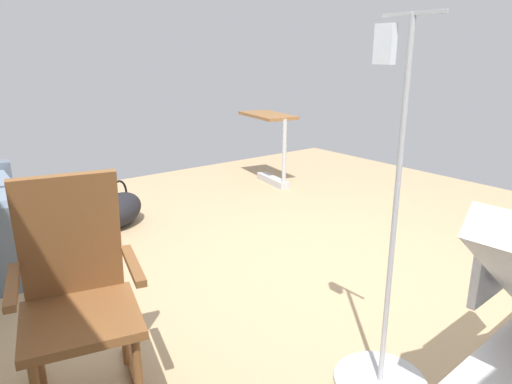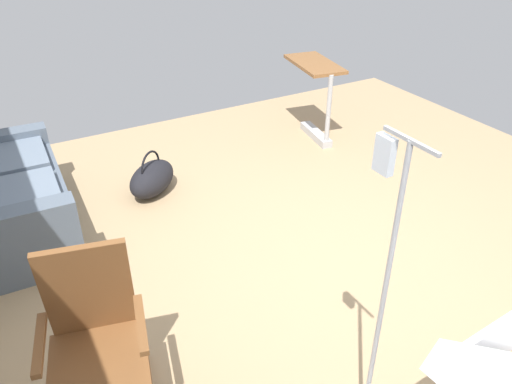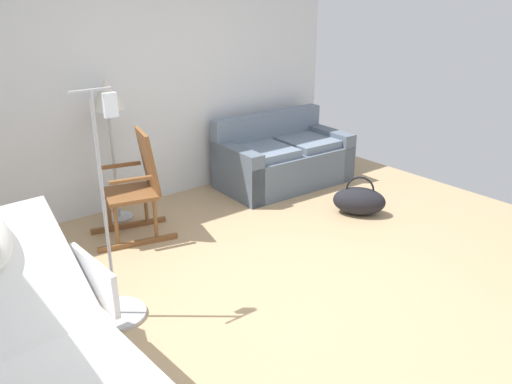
# 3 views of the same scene
# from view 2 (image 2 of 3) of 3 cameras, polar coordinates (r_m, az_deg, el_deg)

# --- Properties ---
(ground_plane) EXTENTS (6.57, 6.57, 0.00)m
(ground_plane) POSITION_cam_2_polar(r_m,az_deg,el_deg) (3.92, 8.14, -8.52)
(ground_plane) COLOR tan
(couch) EXTENTS (1.63, 0.91, 0.85)m
(couch) POSITION_cam_2_polar(r_m,az_deg,el_deg) (4.57, -26.34, -0.82)
(couch) COLOR slate
(couch) RESTS_ON ground
(rocking_chair) EXTENTS (0.85, 0.64, 1.05)m
(rocking_chair) POSITION_cam_2_polar(r_m,az_deg,el_deg) (2.78, -17.47, -15.90)
(rocking_chair) COLOR brown
(rocking_chair) RESTS_ON ground
(overbed_table) EXTENTS (0.87, 0.53, 0.84)m
(overbed_table) POSITION_cam_2_polar(r_m,az_deg,el_deg) (5.76, 6.79, 11.15)
(overbed_table) COLOR #B2B5BA
(overbed_table) RESTS_ON ground
(duffel_bag) EXTENTS (0.60, 0.64, 0.43)m
(duffel_bag) POSITION_cam_2_polar(r_m,az_deg,el_deg) (4.81, -11.61, 1.51)
(duffel_bag) COLOR black
(duffel_bag) RESTS_ON ground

